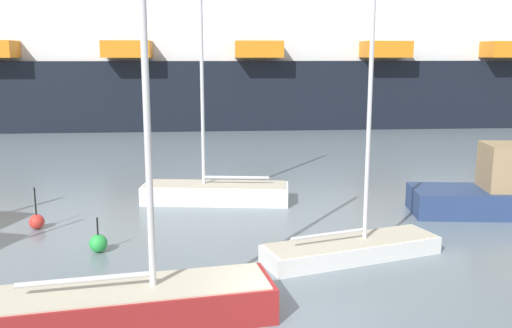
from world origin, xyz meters
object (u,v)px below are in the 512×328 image
at_px(channel_buoy_1, 37,221).
at_px(cruise_ship, 250,58).
at_px(sailboat_0, 352,244).
at_px(sailboat_2, 215,190).
at_px(sailboat_3, 131,301).
at_px(channel_buoy_0, 98,243).

relative_size(channel_buoy_1, cruise_ship, 0.01).
relative_size(sailboat_0, channel_buoy_1, 5.92).
bearing_deg(sailboat_2, cruise_ship, -89.17).
height_order(sailboat_3, cruise_ship, cruise_ship).
xyz_separation_m(channel_buoy_0, channel_buoy_1, (-2.93, 2.81, -0.01)).
height_order(sailboat_0, channel_buoy_1, sailboat_0).
bearing_deg(sailboat_2, channel_buoy_1, 34.09).
relative_size(sailboat_0, channel_buoy_0, 7.93).
height_order(sailboat_2, channel_buoy_0, sailboat_2).
xyz_separation_m(sailboat_0, sailboat_2, (-4.57, 7.49, 0.10)).
height_order(sailboat_2, channel_buoy_1, sailboat_2).
xyz_separation_m(sailboat_0, channel_buoy_1, (-11.50, 3.94, -0.16)).
xyz_separation_m(sailboat_0, channel_buoy_0, (-8.57, 1.12, -0.15)).
height_order(channel_buoy_0, channel_buoy_1, channel_buoy_1).
xyz_separation_m(sailboat_3, channel_buoy_1, (-4.84, 8.18, -0.31)).
height_order(sailboat_0, cruise_ship, cruise_ship).
bearing_deg(cruise_ship, channel_buoy_1, -107.17).
bearing_deg(channel_buoy_1, channel_buoy_0, -43.83).
relative_size(sailboat_0, sailboat_3, 0.85).
distance_m(sailboat_0, sailboat_2, 8.77).
xyz_separation_m(sailboat_2, cruise_ship, (3.42, 31.77, 5.70)).
xyz_separation_m(channel_buoy_1, cruise_ship, (10.35, 35.31, 5.96)).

